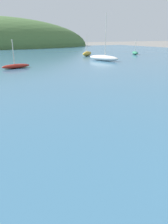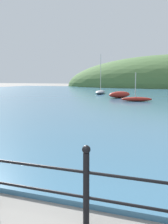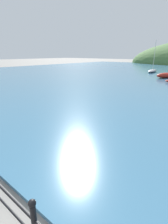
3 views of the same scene
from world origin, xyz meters
TOP-DOWN VIEW (x-y plane):
  - boat_far_right at (-4.57, 25.37)m, footprint 2.39×3.04m
  - boat_nearest_quay at (-8.66, 31.67)m, footprint 1.78×4.46m

SIDE VIEW (x-z plane):
  - boat_nearest_quay at x=-8.66m, z-range -2.26..2.97m
  - boat_far_right at x=-4.57m, z-range 0.10..0.78m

